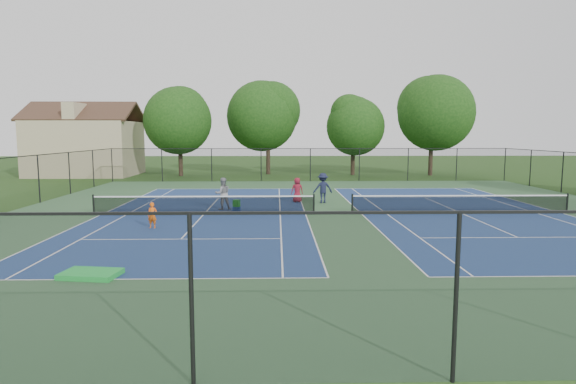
{
  "coord_description": "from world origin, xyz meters",
  "views": [
    {
      "loc": [
        -3.05,
        -25.86,
        4.3
      ],
      "look_at": [
        -2.48,
        -1.0,
        1.3
      ],
      "focal_mm": 30.0,
      "sensor_mm": 36.0,
      "label": 1
    }
  ],
  "objects_px": {
    "tree_back_a": "(179,117)",
    "bystander_c": "(297,190)",
    "ball_crate": "(237,209)",
    "bystander_b": "(323,188)",
    "tree_back_d": "(432,109)",
    "ball_hopper": "(236,203)",
    "tree_back_c": "(353,123)",
    "tree_back_b": "(268,112)",
    "child_player": "(152,215)",
    "instructor": "(223,194)",
    "clapboard_house": "(86,146)"
  },
  "relations": [
    {
      "from": "tree_back_c",
      "to": "tree_back_b",
      "type": "bearing_deg",
      "value": 173.66
    },
    {
      "from": "tree_back_d",
      "to": "tree_back_b",
      "type": "bearing_deg",
      "value": 173.29
    },
    {
      "from": "tree_back_a",
      "to": "bystander_c",
      "type": "height_order",
      "value": "tree_back_a"
    },
    {
      "from": "tree_back_c",
      "to": "clapboard_house",
      "type": "distance_m",
      "value": 28.1
    },
    {
      "from": "clapboard_house",
      "to": "bystander_b",
      "type": "height_order",
      "value": "clapboard_house"
    },
    {
      "from": "tree_back_c",
      "to": "clapboard_house",
      "type": "relative_size",
      "value": 0.78
    },
    {
      "from": "clapboard_house",
      "to": "bystander_b",
      "type": "bearing_deg",
      "value": -42.6
    },
    {
      "from": "child_player",
      "to": "bystander_b",
      "type": "relative_size",
      "value": 0.63
    },
    {
      "from": "ball_crate",
      "to": "bystander_b",
      "type": "bearing_deg",
      "value": 34.32
    },
    {
      "from": "child_player",
      "to": "bystander_b",
      "type": "xyz_separation_m",
      "value": [
        8.6,
        7.97,
        0.35
      ]
    },
    {
      "from": "tree_back_d",
      "to": "ball_hopper",
      "type": "height_order",
      "value": "tree_back_d"
    },
    {
      "from": "tree_back_c",
      "to": "instructor",
      "type": "bearing_deg",
      "value": -115.38
    },
    {
      "from": "child_player",
      "to": "instructor",
      "type": "bearing_deg",
      "value": 71.08
    },
    {
      "from": "clapboard_house",
      "to": "tree_back_c",
      "type": "bearing_deg",
      "value": 0.0
    },
    {
      "from": "tree_back_d",
      "to": "child_player",
      "type": "relative_size",
      "value": 8.72
    },
    {
      "from": "child_player",
      "to": "bystander_b",
      "type": "distance_m",
      "value": 11.73
    },
    {
      "from": "tree_back_b",
      "to": "ball_hopper",
      "type": "relative_size",
      "value": 26.39
    },
    {
      "from": "child_player",
      "to": "ball_hopper",
      "type": "height_order",
      "value": "child_player"
    },
    {
      "from": "tree_back_a",
      "to": "instructor",
      "type": "height_order",
      "value": "tree_back_a"
    },
    {
      "from": "instructor",
      "to": "ball_crate",
      "type": "distance_m",
      "value": 1.5
    },
    {
      "from": "tree_back_d",
      "to": "tree_back_c",
      "type": "bearing_deg",
      "value": 172.87
    },
    {
      "from": "tree_back_a",
      "to": "tree_back_b",
      "type": "bearing_deg",
      "value": 12.53
    },
    {
      "from": "tree_back_a",
      "to": "ball_crate",
      "type": "xyz_separation_m",
      "value": [
        7.7,
        -23.48,
        -5.88
      ]
    },
    {
      "from": "tree_back_b",
      "to": "instructor",
      "type": "bearing_deg",
      "value": -95.03
    },
    {
      "from": "tree_back_d",
      "to": "instructor",
      "type": "height_order",
      "value": "tree_back_d"
    },
    {
      "from": "tree_back_d",
      "to": "bystander_b",
      "type": "xyz_separation_m",
      "value": [
        -13.18,
        -19.99,
        -5.88
      ]
    },
    {
      "from": "tree_back_d",
      "to": "clapboard_house",
      "type": "relative_size",
      "value": 0.96
    },
    {
      "from": "bystander_c",
      "to": "ball_hopper",
      "type": "height_order",
      "value": "bystander_c"
    },
    {
      "from": "tree_back_d",
      "to": "instructor",
      "type": "relative_size",
      "value": 5.65
    },
    {
      "from": "tree_back_a",
      "to": "instructor",
      "type": "bearing_deg",
      "value": -73.1
    },
    {
      "from": "tree_back_c",
      "to": "child_player",
      "type": "height_order",
      "value": "tree_back_c"
    },
    {
      "from": "child_player",
      "to": "ball_crate",
      "type": "distance_m",
      "value": 5.69
    },
    {
      "from": "bystander_b",
      "to": "ball_crate",
      "type": "relative_size",
      "value": 4.86
    },
    {
      "from": "tree_back_a",
      "to": "bystander_b",
      "type": "bearing_deg",
      "value": -57.32
    },
    {
      "from": "bystander_c",
      "to": "instructor",
      "type": "bearing_deg",
      "value": 22.85
    },
    {
      "from": "tree_back_b",
      "to": "clapboard_house",
      "type": "bearing_deg",
      "value": -176.99
    },
    {
      "from": "tree_back_d",
      "to": "clapboard_house",
      "type": "height_order",
      "value": "tree_back_d"
    },
    {
      "from": "ball_crate",
      "to": "bystander_c",
      "type": "bearing_deg",
      "value": 47.24
    },
    {
      "from": "bystander_c",
      "to": "tree_back_a",
      "type": "bearing_deg",
      "value": -70.46
    },
    {
      "from": "tree_back_b",
      "to": "ball_hopper",
      "type": "height_order",
      "value": "tree_back_b"
    },
    {
      "from": "tree_back_a",
      "to": "bystander_c",
      "type": "bearing_deg",
      "value": -60.29
    },
    {
      "from": "clapboard_house",
      "to": "child_player",
      "type": "bearing_deg",
      "value": -63.85
    },
    {
      "from": "ball_crate",
      "to": "ball_hopper",
      "type": "height_order",
      "value": "ball_hopper"
    },
    {
      "from": "tree_back_c",
      "to": "child_player",
      "type": "xyz_separation_m",
      "value": [
        -13.78,
        -28.95,
        -4.89
      ]
    },
    {
      "from": "child_player",
      "to": "bystander_b",
      "type": "bearing_deg",
      "value": 49.66
    },
    {
      "from": "tree_back_b",
      "to": "instructor",
      "type": "relative_size",
      "value": 5.47
    },
    {
      "from": "ball_crate",
      "to": "tree_back_b",
      "type": "bearing_deg",
      "value": 87.08
    },
    {
      "from": "clapboard_house",
      "to": "instructor",
      "type": "bearing_deg",
      "value": -54.39
    },
    {
      "from": "tree_back_c",
      "to": "clapboard_house",
      "type": "height_order",
      "value": "tree_back_c"
    },
    {
      "from": "tree_back_a",
      "to": "bystander_c",
      "type": "relative_size",
      "value": 5.82
    }
  ]
}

